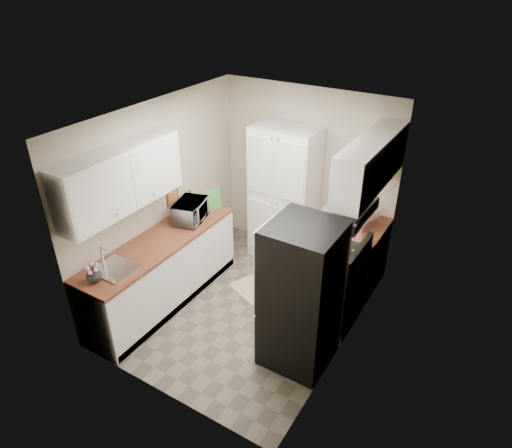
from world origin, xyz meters
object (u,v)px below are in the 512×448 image
object	(u,v)px
microwave	(190,211)
pantry_cabinet	(284,195)
toaster_oven	(362,218)
wine_bottle	(191,202)
refrigerator	(301,296)
electric_range	(332,285)

from	to	relation	value
microwave	pantry_cabinet	bearing A→B (deg)	-49.06
microwave	toaster_oven	distance (m)	2.23
wine_bottle	toaster_oven	bearing A→B (deg)	21.44
refrigerator	toaster_oven	world-z (taller)	refrigerator
toaster_oven	electric_range	bearing A→B (deg)	-73.79
pantry_cabinet	refrigerator	world-z (taller)	pantry_cabinet
electric_range	microwave	world-z (taller)	microwave
refrigerator	wine_bottle	size ratio (longest dim) A/B	6.36
wine_bottle	toaster_oven	xyz separation A→B (m)	(2.13, 0.84, -0.03)
refrigerator	electric_range	bearing A→B (deg)	87.52
microwave	wine_bottle	world-z (taller)	microwave
electric_range	microwave	distance (m)	2.04
pantry_cabinet	toaster_oven	bearing A→B (deg)	-4.44
pantry_cabinet	toaster_oven	distance (m)	1.19
pantry_cabinet	toaster_oven	world-z (taller)	pantry_cabinet
electric_range	toaster_oven	bearing A→B (deg)	89.08
microwave	refrigerator	bearing A→B (deg)	-122.02
pantry_cabinet	refrigerator	size ratio (longest dim) A/B	1.18
electric_range	microwave	size ratio (longest dim) A/B	2.28
electric_range	refrigerator	xyz separation A→B (m)	(-0.03, -0.80, 0.37)
pantry_cabinet	electric_range	distance (m)	1.58
pantry_cabinet	microwave	world-z (taller)	pantry_cabinet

